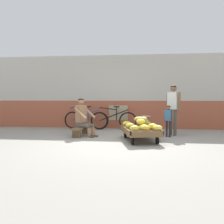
% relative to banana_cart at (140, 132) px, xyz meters
% --- Properties ---
extents(ground_plane, '(80.00, 80.00, 0.00)m').
position_rel_banana_cart_xyz_m(ground_plane, '(-0.62, -0.46, -0.24)').
color(ground_plane, gray).
extents(back_wall, '(16.00, 0.30, 2.74)m').
position_rel_banana_cart_xyz_m(back_wall, '(-0.62, 2.63, 1.13)').
color(back_wall, '#A35138').
rests_on(back_wall, ground).
extents(banana_cart, '(1.15, 1.60, 0.36)m').
position_rel_banana_cart_xyz_m(banana_cart, '(0.00, 0.00, 0.00)').
color(banana_cart, brown).
rests_on(banana_cart, ground).
extents(banana_pile, '(1.06, 1.51, 0.26)m').
position_rel_banana_cart_xyz_m(banana_pile, '(0.04, -0.02, 0.22)').
color(banana_pile, yellow).
rests_on(banana_pile, banana_cart).
extents(low_bench, '(0.43, 1.13, 0.27)m').
position_rel_banana_cart_xyz_m(low_bench, '(-1.77, 0.65, -0.04)').
color(low_bench, brown).
rests_on(low_bench, ground).
extents(vendor_seated, '(0.74, 0.65, 1.14)m').
position_rel_banana_cart_xyz_m(vendor_seated, '(-1.70, 0.61, 0.33)').
color(vendor_seated, '#9E704C').
rests_on(vendor_seated, ground).
extents(plastic_crate, '(0.36, 0.28, 0.30)m').
position_rel_banana_cart_xyz_m(plastic_crate, '(0.19, 0.97, -0.09)').
color(plastic_crate, '#234CA8').
rests_on(plastic_crate, ground).
extents(weighing_scale, '(0.30, 0.30, 0.29)m').
position_rel_banana_cart_xyz_m(weighing_scale, '(0.19, 0.97, 0.21)').
color(weighing_scale, '#28282D').
rests_on(weighing_scale, plastic_crate).
extents(bicycle_near_left, '(1.66, 0.48, 0.86)m').
position_rel_banana_cart_xyz_m(bicycle_near_left, '(-1.97, 2.11, 0.11)').
color(bicycle_near_left, black).
rests_on(bicycle_near_left, ground).
extents(bicycle_far_left, '(1.66, 0.48, 0.86)m').
position_rel_banana_cart_xyz_m(bicycle_far_left, '(-0.93, 2.08, 0.11)').
color(bicycle_far_left, black).
rests_on(bicycle_far_left, ground).
extents(sign_board, '(0.70, 0.27, 0.87)m').
position_rel_banana_cart_xyz_m(sign_board, '(-0.79, 2.46, 0.19)').
color(sign_board, '#C6B289').
rests_on(sign_board, ground).
extents(customer_adult, '(0.37, 0.37, 1.53)m').
position_rel_banana_cart_xyz_m(customer_adult, '(1.01, 1.03, 0.71)').
color(customer_adult, brown).
rests_on(customer_adult, ground).
extents(customer_child, '(0.26, 0.21, 0.93)m').
position_rel_banana_cart_xyz_m(customer_child, '(0.83, 0.67, 0.34)').
color(customer_child, '#232328').
rests_on(customer_child, ground).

